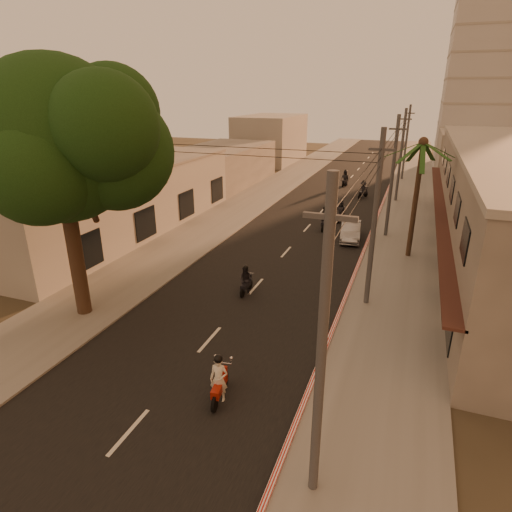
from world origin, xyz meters
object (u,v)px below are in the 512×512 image
object	(u,v)px
broadleaf_tree	(67,141)
scooter_far_c	(345,179)
scooter_mid_a	(246,281)
scooter_mid_b	(324,219)
parked_car	(351,231)
scooter_far_b	(363,190)
scooter_red	(219,380)
scooter_far_a	(341,212)
palm_tree	(422,149)

from	to	relation	value
broadleaf_tree	scooter_far_c	world-z (taller)	broadleaf_tree
scooter_mid_a	scooter_far_c	distance (m)	30.62
scooter_mid_a	broadleaf_tree	bearing A→B (deg)	-143.51
scooter_mid_a	scooter_mid_b	bearing A→B (deg)	82.54
scooter_mid_b	parked_car	size ratio (longest dim) A/B	0.48
scooter_mid_a	scooter_mid_b	world-z (taller)	scooter_mid_b
scooter_far_b	scooter_far_c	xyz separation A→B (m)	(-2.78, 5.42, 0.01)
scooter_red	scooter_mid_b	world-z (taller)	scooter_mid_b
scooter_mid_b	scooter_far_b	size ratio (longest dim) A/B	1.06
parked_car	scooter_far_c	size ratio (longest dim) A/B	2.10
scooter_far_a	scooter_far_b	bearing A→B (deg)	91.00
broadleaf_tree	scooter_mid_a	world-z (taller)	broadleaf_tree
scooter_far_a	scooter_red	bearing A→B (deg)	-84.99
scooter_far_a	parked_car	size ratio (longest dim) A/B	0.48
scooter_mid_b	scooter_far_c	distance (m)	17.67
parked_car	scooter_far_b	bearing A→B (deg)	86.46
scooter_far_c	scooter_red	bearing A→B (deg)	-79.39
broadleaf_tree	scooter_far_b	size ratio (longest dim) A/B	6.34
broadleaf_tree	parked_car	distance (m)	20.76
scooter_red	parked_car	distance (m)	19.89
scooter_mid_a	scooter_far_a	size ratio (longest dim) A/B	0.87
scooter_mid_b	scooter_far_a	xyz separation A→B (m)	(0.82, 2.82, -0.01)
scooter_red	scooter_far_b	bearing A→B (deg)	79.95
broadleaf_tree	parked_car	size ratio (longest dim) A/B	2.89
scooter_mid_b	parked_car	distance (m)	2.89
scooter_far_a	parked_car	world-z (taller)	scooter_far_a
scooter_far_a	scooter_far_b	xyz separation A→B (m)	(0.68, 9.39, -0.00)
scooter_mid_b	scooter_mid_a	bearing A→B (deg)	-100.25
scooter_mid_a	scooter_mid_b	size ratio (longest dim) A/B	0.86
palm_tree	scooter_mid_b	xyz separation A→B (m)	(-6.63, 3.97, -6.26)
palm_tree	scooter_mid_b	world-z (taller)	palm_tree
broadleaf_tree	scooter_red	world-z (taller)	broadleaf_tree
parked_car	scooter_far_c	bearing A→B (deg)	93.60
broadleaf_tree	scooter_mid_a	xyz separation A→B (m)	(6.41, 4.84, -7.71)
palm_tree	scooter_far_b	world-z (taller)	palm_tree
scooter_mid_b	scooter_far_b	distance (m)	12.29
scooter_mid_b	scooter_far_b	bearing A→B (deg)	79.63
scooter_red	scooter_far_c	bearing A→B (deg)	84.20
broadleaf_tree	scooter_far_b	distance (m)	32.39
scooter_far_b	scooter_mid_a	bearing A→B (deg)	-76.06
palm_tree	scooter_red	world-z (taller)	palm_tree
palm_tree	scooter_mid_a	size ratio (longest dim) A/B	4.72
scooter_far_a	scooter_far_c	size ratio (longest dim) A/B	1.00
scooter_red	scooter_far_a	bearing A→B (deg)	81.07
scooter_red	parked_car	xyz separation A→B (m)	(1.62, 19.82, -0.18)
palm_tree	parked_car	size ratio (longest dim) A/B	1.96
scooter_far_c	parked_car	bearing A→B (deg)	-71.61
scooter_red	scooter_mid_b	xyz separation A→B (m)	(-0.76, 21.44, 0.05)
broadleaf_tree	palm_tree	world-z (taller)	broadleaf_tree
broadleaf_tree	palm_tree	xyz separation A→B (m)	(14.61, 13.86, -1.33)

